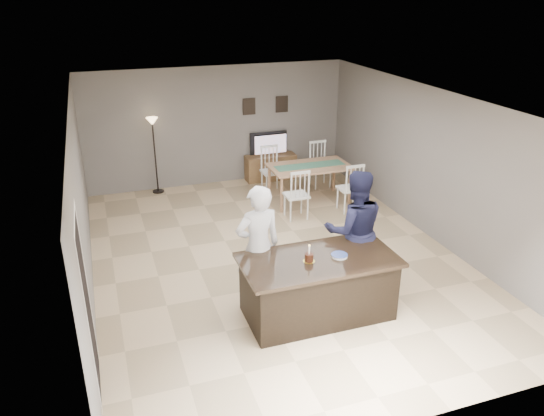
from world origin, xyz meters
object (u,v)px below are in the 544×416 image
object	(u,v)px
dining_table	(309,172)
floor_lamp	(153,135)
plate_stack	(339,256)
television	(270,144)
birthday_cake	(309,257)
kitchen_island	(318,286)
woman	(258,247)
man	(354,230)
tv_console	(271,167)

from	to	relation	value
dining_table	floor_lamp	world-z (taller)	floor_lamp
plate_stack	floor_lamp	distance (m)	5.92
television	birthday_cake	world-z (taller)	birthday_cake
kitchen_island	birthday_cake	xyz separation A→B (m)	(-0.16, -0.03, 0.50)
birthday_cake	dining_table	xyz separation A→B (m)	(1.70, 4.03, -0.30)
kitchen_island	woman	distance (m)	1.00
man	birthday_cake	distance (m)	1.14
kitchen_island	television	size ratio (longest dim) A/B	2.35
floor_lamp	tv_console	bearing A→B (deg)	-0.43
floor_lamp	woman	bearing A→B (deg)	-81.13
woman	floor_lamp	size ratio (longest dim) A/B	1.08
birthday_cake	floor_lamp	distance (m)	5.79
plate_stack	birthday_cake	bearing A→B (deg)	177.86
man	dining_table	world-z (taller)	man
tv_console	plate_stack	xyz separation A→B (m)	(-0.92, -5.62, 0.62)
television	floor_lamp	distance (m)	2.72
woman	man	size ratio (longest dim) A/B	0.97
kitchen_island	woman	size ratio (longest dim) A/B	1.16
plate_stack	floor_lamp	size ratio (longest dim) A/B	0.13
man	birthday_cake	world-z (taller)	man
kitchen_island	floor_lamp	xyz separation A→B (m)	(-1.48, 5.59, 0.87)
kitchen_island	birthday_cake	world-z (taller)	birthday_cake
woman	birthday_cake	distance (m)	0.79
television	man	world-z (taller)	man
television	dining_table	xyz separation A→B (m)	(0.34, -1.64, -0.20)
man	tv_console	bearing A→B (deg)	-80.84
tv_console	man	bearing A→B (deg)	-94.38
kitchen_island	dining_table	distance (m)	4.29
tv_console	birthday_cake	xyz separation A→B (m)	(-1.36, -5.60, 0.66)
kitchen_island	birthday_cake	distance (m)	0.53
tv_console	plate_stack	size ratio (longest dim) A/B	5.25
dining_table	kitchen_island	bearing A→B (deg)	-110.93
kitchen_island	man	bearing A→B (deg)	34.01
tv_console	television	distance (m)	0.57
kitchen_island	plate_stack	size ratio (longest dim) A/B	9.40
woman	kitchen_island	bearing A→B (deg)	136.58
woman	dining_table	distance (m)	4.11
woman	man	xyz separation A→B (m)	(1.51, 0.00, 0.02)
woman	floor_lamp	bearing A→B (deg)	-86.18
television	plate_stack	bearing A→B (deg)	80.84
woman	man	bearing A→B (deg)	174.96
man	dining_table	xyz separation A→B (m)	(0.72, 3.45, -0.28)
man	birthday_cake	bearing A→B (deg)	44.37
floor_lamp	birthday_cake	bearing A→B (deg)	-76.80
television	woman	xyz separation A→B (m)	(-1.89, -5.09, 0.06)
man	kitchen_island	bearing A→B (deg)	47.55
birthday_cake	floor_lamp	xyz separation A→B (m)	(-1.32, 5.62, 0.36)
kitchen_island	dining_table	size ratio (longest dim) A/B	1.12
dining_table	birthday_cake	bearing A→B (deg)	-112.76
floor_lamp	kitchen_island	bearing A→B (deg)	-75.16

